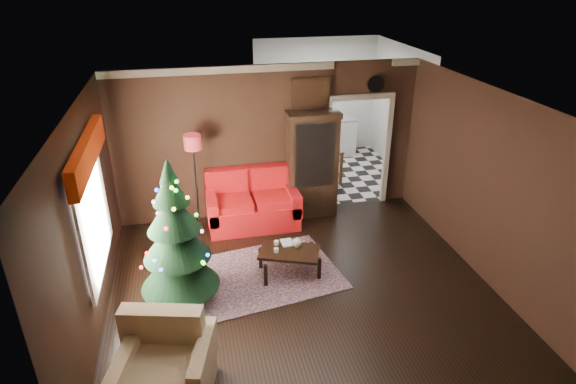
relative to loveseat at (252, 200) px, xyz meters
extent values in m
plane|color=black|center=(0.40, -2.05, -0.50)|extent=(5.50, 5.50, 0.00)
plane|color=white|center=(0.40, -2.05, 2.30)|extent=(5.50, 5.50, 0.00)
plane|color=black|center=(0.40, 0.45, 0.90)|extent=(5.50, 0.00, 5.50)
plane|color=black|center=(0.40, -4.55, 0.90)|extent=(5.50, 0.00, 5.50)
plane|color=black|center=(-2.35, -2.05, 0.90)|extent=(0.00, 5.50, 5.50)
plane|color=black|center=(3.15, -2.05, 0.90)|extent=(0.00, 5.50, 5.50)
cube|color=white|center=(-2.31, -1.85, 0.95)|extent=(0.05, 1.60, 1.40)
cube|color=#A32705|center=(-2.23, -1.85, 1.77)|extent=(0.12, 2.10, 0.35)
plane|color=silver|center=(2.10, 1.95, -0.50)|extent=(3.00, 3.00, 0.00)
cube|color=white|center=(2.10, 3.40, 1.20)|extent=(0.70, 0.06, 0.70)
cube|color=#634F58|center=(-0.09, -1.60, -0.49)|extent=(2.47, 1.97, 0.01)
cylinder|color=white|center=(0.15, -1.44, -0.06)|extent=(0.10, 0.10, 0.06)
cylinder|color=white|center=(0.11, -1.64, -0.06)|extent=(0.08, 0.08, 0.06)
imported|color=#816F57|center=(0.23, -1.44, 0.03)|extent=(0.18, 0.02, 0.24)
cylinder|color=white|center=(2.35, 0.40, 1.88)|extent=(0.32, 0.32, 0.06)
cube|color=tan|center=(1.15, 0.41, 1.75)|extent=(0.62, 0.05, 0.52)
cube|color=white|center=(2.10, 3.15, -0.05)|extent=(1.80, 0.60, 0.90)
camera|label=1|loc=(-1.03, -7.64, 3.82)|focal=29.91mm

